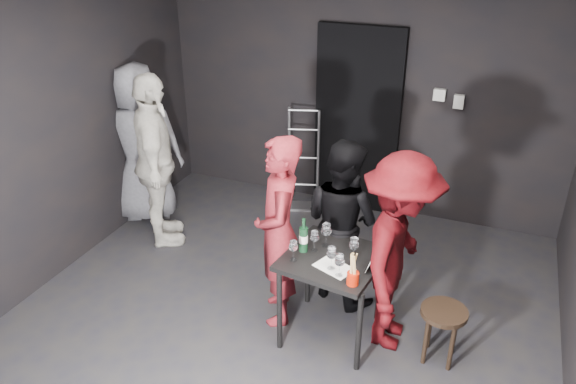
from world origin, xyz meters
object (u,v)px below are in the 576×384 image
at_px(wine_bottle, 303,239).
at_px(bystander_cream, 154,145).
at_px(tasting_table, 333,267).
at_px(man_maroon, 399,246).
at_px(bystander_grey, 139,130).
at_px(server_red, 279,224).
at_px(woman_black, 342,221).
at_px(breadstick_cup, 353,270).
at_px(stool, 443,320).
at_px(hand_truck, 302,188).

bearing_deg(wine_bottle, bystander_cream, 158.30).
xyz_separation_m(tasting_table, man_maroon, (0.48, 0.12, 0.24)).
xyz_separation_m(bystander_grey, wine_bottle, (2.31, -1.13, -0.18)).
bearing_deg(server_red, man_maroon, 68.26).
relative_size(woman_black, bystander_grey, 0.73).
xyz_separation_m(server_red, bystander_grey, (-2.07, 1.06, 0.13)).
distance_m(server_red, man_maroon, 0.96).
bearing_deg(woman_black, bystander_cream, 18.54).
xyz_separation_m(tasting_table, bystander_cream, (-2.10, 0.73, 0.43)).
distance_m(bystander_cream, bystander_grey, 0.60).
distance_m(man_maroon, bystander_grey, 3.20).
relative_size(tasting_table, man_maroon, 0.42).
height_order(server_red, breadstick_cup, server_red).
xyz_separation_m(tasting_table, wine_bottle, (-0.25, -0.00, 0.21)).
xyz_separation_m(stool, bystander_cream, (-2.98, 0.70, 0.71)).
bearing_deg(stool, hand_truck, 133.53).
height_order(woman_black, breadstick_cup, woman_black).
distance_m(bystander_cream, wine_bottle, 2.01).
height_order(tasting_table, server_red, server_red).
bearing_deg(woman_black, tasting_table, 123.95).
relative_size(stool, woman_black, 0.31).
bearing_deg(server_red, stool, 63.50).
height_order(woman_black, wine_bottle, woman_black).
bearing_deg(bystander_grey, wine_bottle, 126.14).
height_order(man_maroon, wine_bottle, man_maroon).
bearing_deg(stool, bystander_grey, 162.30).
relative_size(server_red, breadstick_cup, 6.65).
xyz_separation_m(hand_truck, tasting_table, (1.02, -2.03, 0.43)).
bearing_deg(tasting_table, hand_truck, 116.63).
bearing_deg(bystander_grey, hand_truck, -177.25).
xyz_separation_m(wine_bottle, breadstick_cup, (0.48, -0.28, 0.01)).
distance_m(hand_truck, bystander_cream, 1.90).
bearing_deg(wine_bottle, hand_truck, 110.79).
distance_m(bystander_cream, breadstick_cup, 2.56).
distance_m(man_maroon, wine_bottle, 0.74).
bearing_deg(breadstick_cup, tasting_table, 130.01).
relative_size(bystander_grey, breadstick_cup, 7.63).
xyz_separation_m(woman_black, breadstick_cup, (0.34, -0.84, 0.12)).
distance_m(hand_truck, man_maroon, 2.52).
relative_size(hand_truck, woman_black, 0.79).
bearing_deg(bystander_grey, breadstick_cup, 125.45).
xyz_separation_m(hand_truck, woman_black, (0.92, -1.48, 0.54)).
height_order(stool, server_red, server_red).
relative_size(stool, breadstick_cup, 1.73).
relative_size(server_red, man_maroon, 1.01).
relative_size(woman_black, man_maroon, 0.84).
bearing_deg(wine_bottle, bystander_grey, 153.86).
bearing_deg(server_red, bystander_cream, -137.19).
relative_size(tasting_table, breadstick_cup, 2.76).
bearing_deg(man_maroon, wine_bottle, 99.31).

